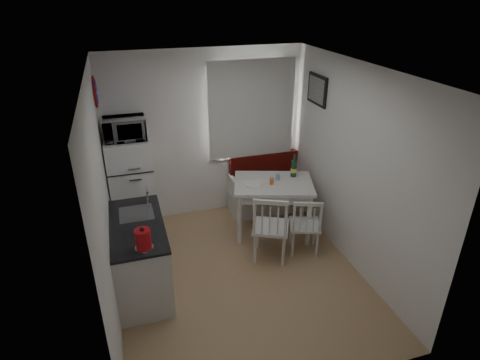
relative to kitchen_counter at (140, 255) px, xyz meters
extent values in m
cube|color=tan|center=(1.20, -0.16, -0.46)|extent=(3.00, 3.50, 0.02)
cube|color=white|center=(1.20, -0.16, 2.14)|extent=(3.00, 3.50, 0.02)
cube|color=white|center=(1.20, 1.59, 0.84)|extent=(3.00, 0.02, 2.60)
cube|color=white|center=(1.20, -1.91, 0.84)|extent=(3.00, 0.02, 2.60)
cube|color=white|center=(-0.30, -0.16, 0.84)|extent=(0.02, 3.50, 2.60)
cube|color=white|center=(2.70, -0.16, 0.84)|extent=(0.02, 3.50, 2.60)
cube|color=silver|center=(1.90, 1.56, 1.17)|extent=(1.22, 0.06, 1.47)
cube|color=silver|center=(1.90, 1.49, 1.22)|extent=(1.35, 0.02, 1.50)
cube|color=silver|center=(0.00, -0.01, -0.03)|extent=(0.60, 1.30, 0.86)
cube|color=black|center=(0.00, -0.01, 0.43)|extent=(0.62, 1.32, 0.03)
cube|color=#99999E|center=(0.02, 0.24, 0.39)|extent=(0.40, 0.40, 0.10)
cylinder|color=silver|center=(0.18, 0.42, 0.57)|extent=(0.02, 0.02, 0.26)
cylinder|color=navy|center=(-0.27, 1.29, 1.69)|extent=(0.03, 0.40, 0.40)
cube|color=black|center=(2.67, 0.94, 1.59)|extent=(0.04, 0.52, 0.42)
cube|color=silver|center=(2.16, 1.32, -0.28)|extent=(1.29, 0.50, 0.36)
cube|color=#560F0B|center=(2.16, 1.32, -0.04)|extent=(1.23, 0.46, 0.12)
cube|color=#560F0B|center=(2.16, 1.51, 0.24)|extent=(1.23, 0.10, 0.46)
cube|color=silver|center=(1.96, 0.67, 0.36)|extent=(1.30, 1.08, 0.04)
cube|color=silver|center=(1.96, 0.67, 0.27)|extent=(1.16, 0.94, 0.13)
cylinder|color=silver|center=(1.96, 0.67, -0.06)|extent=(0.07, 0.07, 0.79)
cube|color=silver|center=(1.71, 0.10, 0.02)|extent=(0.61, 0.60, 0.04)
cube|color=silver|center=(1.71, -0.10, 0.28)|extent=(0.42, 0.23, 0.49)
cube|color=silver|center=(2.21, 0.10, -0.04)|extent=(0.51, 0.50, 0.04)
cube|color=silver|center=(2.21, -0.08, 0.19)|extent=(0.38, 0.16, 0.42)
cube|color=white|center=(0.02, 1.24, 0.30)|extent=(0.60, 0.60, 1.51)
imported|color=white|center=(0.02, 1.19, 1.20)|extent=(0.54, 0.37, 0.30)
cylinder|color=#B50E14|center=(0.05, -0.54, 0.58)|extent=(0.20, 0.20, 0.26)
cylinder|color=orange|center=(1.91, 0.62, 0.43)|extent=(0.06, 0.06, 0.09)
cylinder|color=#80A6D9|center=(2.04, 0.72, 0.43)|extent=(0.05, 0.05, 0.09)
cylinder|color=white|center=(1.66, 0.69, 0.39)|extent=(0.26, 0.26, 0.02)
camera|label=1|loc=(-0.01, -4.10, 2.92)|focal=30.00mm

